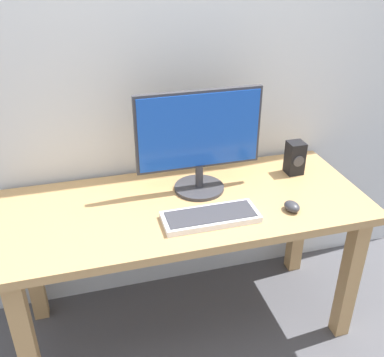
% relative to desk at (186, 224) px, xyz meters
% --- Properties ---
extents(ground_plane, '(6.00, 6.00, 0.00)m').
position_rel_desk_xyz_m(ground_plane, '(0.00, 0.00, -0.63)').
color(ground_plane, '#4C4C51').
extents(wall_back, '(2.97, 0.04, 3.00)m').
position_rel_desk_xyz_m(wall_back, '(0.00, 0.38, 0.87)').
color(wall_back, silver).
rests_on(wall_back, ground_plane).
extents(desk, '(1.64, 0.69, 0.74)m').
position_rel_desk_xyz_m(desk, '(0.00, 0.00, 0.00)').
color(desk, tan).
rests_on(desk, ground_plane).
extents(monitor, '(0.57, 0.23, 0.48)m').
position_rel_desk_xyz_m(monitor, '(0.09, 0.11, 0.37)').
color(monitor, '#333338').
rests_on(monitor, desk).
extents(keyboard_primary, '(0.41, 0.16, 0.03)m').
position_rel_desk_xyz_m(keyboard_primary, '(0.06, -0.16, 0.13)').
color(keyboard_primary, silver).
rests_on(keyboard_primary, desk).
extents(mouse, '(0.07, 0.09, 0.04)m').
position_rel_desk_xyz_m(mouse, '(0.43, -0.18, 0.14)').
color(mouse, '#333338').
rests_on(mouse, desk).
extents(speaker_right, '(0.08, 0.08, 0.17)m').
position_rel_desk_xyz_m(speaker_right, '(0.59, 0.13, 0.20)').
color(speaker_right, black).
rests_on(speaker_right, desk).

